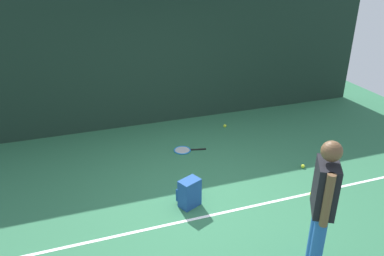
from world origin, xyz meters
TOP-DOWN VIEW (x-y plane):
  - ground_plane at (0.00, 0.00)m, footprint 12.00×12.00m
  - back_fence at (0.00, 3.00)m, footprint 10.00×0.10m
  - court_line at (0.00, -0.46)m, footprint 9.00×0.05m
  - tennis_player at (0.75, -1.79)m, footprint 0.39×0.47m
  - tennis_racket at (0.22, 1.52)m, footprint 0.64×0.39m
  - backpack at (-0.23, -0.12)m, footprint 0.36×0.36m
  - tennis_ball_near_player at (1.99, 0.25)m, footprint 0.07×0.07m
  - tennis_ball_by_fence at (1.37, 2.24)m, footprint 0.07×0.07m
  - tennis_ball_mid_court at (1.64, -0.52)m, footprint 0.07×0.07m

SIDE VIEW (x-z plane):
  - ground_plane at x=0.00m, z-range 0.00..0.00m
  - court_line at x=0.00m, z-range 0.00..0.00m
  - tennis_racket at x=0.22m, z-range 0.00..0.03m
  - tennis_ball_near_player at x=1.99m, z-range 0.00..0.07m
  - tennis_ball_by_fence at x=1.37m, z-range 0.00..0.07m
  - tennis_ball_mid_court at x=1.64m, z-range 0.00..0.07m
  - backpack at x=-0.23m, z-range -0.01..0.43m
  - tennis_player at x=0.75m, z-range 0.12..1.82m
  - back_fence at x=0.00m, z-range 0.00..2.81m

